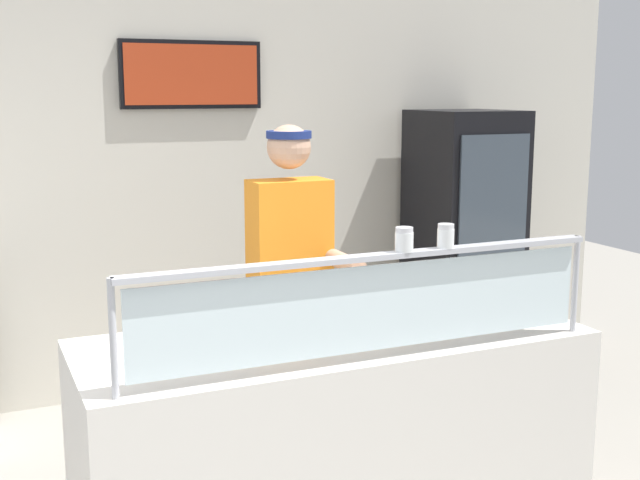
{
  "coord_description": "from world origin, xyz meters",
  "views": [
    {
      "loc": [
        -0.3,
        -2.47,
        1.92
      ],
      "look_at": [
        0.98,
        0.43,
        1.34
      ],
      "focal_mm": 45.91,
      "sensor_mm": 36.0,
      "label": 1
    }
  ],
  "objects_px": {
    "pizza_tray": "(362,323)",
    "pizza_server": "(372,318)",
    "worker_figure": "(291,281)",
    "drink_fridge": "(463,242)",
    "parmesan_shaker": "(404,241)",
    "pepper_flake_shaker": "(446,237)"
  },
  "relations": [
    {
      "from": "drink_fridge",
      "to": "worker_figure",
      "type": "bearing_deg",
      "value": -148.3
    },
    {
      "from": "pepper_flake_shaker",
      "to": "worker_figure",
      "type": "height_order",
      "value": "worker_figure"
    },
    {
      "from": "pizza_tray",
      "to": "worker_figure",
      "type": "height_order",
      "value": "worker_figure"
    },
    {
      "from": "drink_fridge",
      "to": "pizza_server",
      "type": "bearing_deg",
      "value": -132.79
    },
    {
      "from": "parmesan_shaker",
      "to": "worker_figure",
      "type": "height_order",
      "value": "worker_figure"
    },
    {
      "from": "pepper_flake_shaker",
      "to": "drink_fridge",
      "type": "bearing_deg",
      "value": 54.66
    },
    {
      "from": "pizza_tray",
      "to": "drink_fridge",
      "type": "bearing_deg",
      "value": 46.2
    },
    {
      "from": "parmesan_shaker",
      "to": "pizza_server",
      "type": "bearing_deg",
      "value": 78.94
    },
    {
      "from": "pizza_server",
      "to": "parmesan_shaker",
      "type": "distance_m",
      "value": 0.55
    },
    {
      "from": "pizza_server",
      "to": "worker_figure",
      "type": "xyz_separation_m",
      "value": [
        -0.09,
        0.68,
        0.02
      ]
    },
    {
      "from": "pizza_server",
      "to": "parmesan_shaker",
      "type": "bearing_deg",
      "value": -93.51
    },
    {
      "from": "pizza_tray",
      "to": "pizza_server",
      "type": "xyz_separation_m",
      "value": [
        0.04,
        -0.02,
        0.02
      ]
    },
    {
      "from": "drink_fridge",
      "to": "pepper_flake_shaker",
      "type": "bearing_deg",
      "value": -125.34
    },
    {
      "from": "parmesan_shaker",
      "to": "pepper_flake_shaker",
      "type": "xyz_separation_m",
      "value": [
        0.18,
        0.0,
        0.0
      ]
    },
    {
      "from": "pepper_flake_shaker",
      "to": "worker_figure",
      "type": "relative_size",
      "value": 0.05
    },
    {
      "from": "worker_figure",
      "to": "drink_fridge",
      "type": "relative_size",
      "value": 0.99
    },
    {
      "from": "pepper_flake_shaker",
      "to": "pizza_server",
      "type": "bearing_deg",
      "value": 104.76
    },
    {
      "from": "worker_figure",
      "to": "pepper_flake_shaker",
      "type": "bearing_deg",
      "value": -79.74
    },
    {
      "from": "parmesan_shaker",
      "to": "worker_figure",
      "type": "bearing_deg",
      "value": 90.9
    },
    {
      "from": "pizza_server",
      "to": "drink_fridge",
      "type": "height_order",
      "value": "drink_fridge"
    },
    {
      "from": "pizza_server",
      "to": "parmesan_shaker",
      "type": "height_order",
      "value": "parmesan_shaker"
    },
    {
      "from": "drink_fridge",
      "to": "pizza_tray",
      "type": "bearing_deg",
      "value": -133.8
    }
  ]
}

